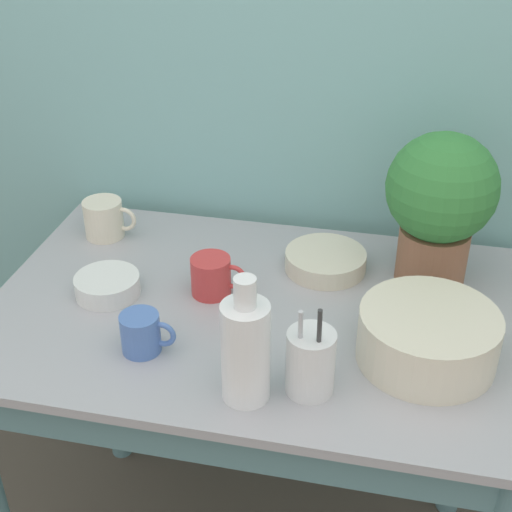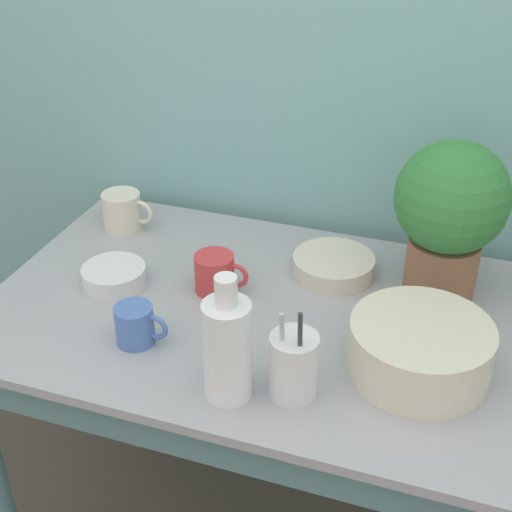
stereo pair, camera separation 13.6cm
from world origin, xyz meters
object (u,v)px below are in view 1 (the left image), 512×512
at_px(potted_plant, 440,201).
at_px(bowl_small_cream, 325,261).
at_px(mug_cream, 105,219).
at_px(bowl_small_enamel_white, 107,285).
at_px(bowl_wash_large, 428,337).
at_px(mug_blue, 142,333).
at_px(mug_red, 212,276).
at_px(utensil_cup, 310,362).
at_px(bottle_tall, 246,349).

xyz_separation_m(potted_plant, bowl_small_cream, (-0.22, -0.01, -0.17)).
distance_m(mug_cream, bowl_small_enamel_white, 0.25).
height_order(bowl_wash_large, mug_blue, bowl_wash_large).
bearing_deg(bowl_small_enamel_white, potted_plant, 16.86).
relative_size(mug_cream, mug_blue, 1.21).
bearing_deg(mug_red, potted_plant, 18.60).
height_order(mug_blue, bowl_small_enamel_white, mug_blue).
bearing_deg(utensil_cup, bowl_small_enamel_white, 155.98).
xyz_separation_m(bottle_tall, utensil_cup, (0.10, 0.04, -0.04)).
xyz_separation_m(mug_blue, mug_red, (0.07, 0.21, 0.00)).
height_order(potted_plant, mug_red, potted_plant).
distance_m(bowl_small_cream, utensil_cup, 0.39).
relative_size(mug_cream, bowl_small_enamel_white, 0.94).
xyz_separation_m(bowl_wash_large, mug_cream, (-0.74, 0.30, -0.00)).
height_order(bowl_wash_large, mug_cream, bowl_wash_large).
distance_m(bowl_wash_large, bowl_small_enamel_white, 0.64).
relative_size(mug_blue, bowl_small_cream, 0.59).
height_order(potted_plant, bowl_small_cream, potted_plant).
bearing_deg(mug_blue, mug_cream, 121.03).
distance_m(bowl_wash_large, mug_blue, 0.51).
height_order(bowl_wash_large, utensil_cup, utensil_cup).
xyz_separation_m(potted_plant, mug_cream, (-0.74, 0.03, -0.14)).
height_order(bottle_tall, mug_cream, bottle_tall).
bearing_deg(bowl_wash_large, bowl_small_cream, 129.27).
bearing_deg(bottle_tall, utensil_cup, 19.32).
height_order(mug_blue, bowl_small_cream, mug_blue).
bearing_deg(bowl_small_enamel_white, bottle_tall, -34.31).
xyz_separation_m(mug_red, bowl_small_cream, (0.21, 0.14, -0.02)).
relative_size(bowl_small_enamel_white, bowl_small_cream, 0.76).
relative_size(bottle_tall, mug_red, 2.04).
bearing_deg(potted_plant, bottle_tall, -124.73).
relative_size(bottle_tall, bowl_small_enamel_white, 1.76).
bearing_deg(mug_red, mug_blue, -109.87).
bearing_deg(potted_plant, bowl_wash_large, -90.91).
relative_size(mug_blue, mug_red, 0.90).
distance_m(potted_plant, mug_cream, 0.75).
bearing_deg(potted_plant, mug_red, -161.40).
bearing_deg(mug_blue, potted_plant, 34.77).
xyz_separation_m(bowl_wash_large, bowl_small_enamel_white, (-0.64, 0.07, -0.03)).
distance_m(mug_blue, bowl_small_cream, 0.45).
bearing_deg(mug_blue, bowl_wash_large, 9.46).
relative_size(mug_cream, bowl_small_cream, 0.72).
distance_m(potted_plant, bottle_tall, 0.53).
relative_size(mug_blue, bowl_small_enamel_white, 0.78).
height_order(mug_cream, mug_blue, mug_cream).
bearing_deg(bowl_wash_large, potted_plant, 89.09).
xyz_separation_m(bowl_small_cream, utensil_cup, (0.02, -0.39, 0.04)).
distance_m(mug_blue, mug_red, 0.22).
relative_size(bowl_wash_large, mug_red, 2.17).
bearing_deg(mug_cream, bowl_small_enamel_white, -66.68).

